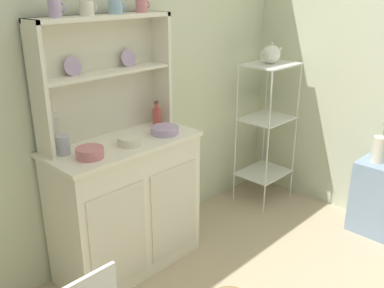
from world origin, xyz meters
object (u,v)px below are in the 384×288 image
object	(u,v)px
jam_bottle	(157,116)
bowl_mixing_large	(90,153)
hutch_cabinet	(127,205)
bakers_rack	(267,119)
hutch_shelf_unit	(102,69)
flower_vase	(380,148)
porcelain_teapot	(271,54)
cup_lilac_0	(55,9)
utensil_jar	(63,144)

from	to	relation	value
jam_bottle	bowl_mixing_large	bearing A→B (deg)	-165.87
hutch_cabinet	bakers_rack	xyz separation A→B (m)	(1.42, -0.08, 0.28)
hutch_cabinet	bowl_mixing_large	distance (m)	0.54
hutch_shelf_unit	bowl_mixing_large	world-z (taller)	hutch_shelf_unit
flower_vase	hutch_shelf_unit	bearing A→B (deg)	144.36
bowl_mixing_large	flower_vase	world-z (taller)	bowl_mixing_large
porcelain_teapot	jam_bottle	bearing A→B (deg)	170.94
jam_bottle	porcelain_teapot	world-z (taller)	porcelain_teapot
hutch_cabinet	hutch_shelf_unit	xyz separation A→B (m)	(0.00, 0.16, 0.86)
hutch_shelf_unit	cup_lilac_0	xyz separation A→B (m)	(-0.29, -0.04, 0.36)
bakers_rack	utensil_jar	xyz separation A→B (m)	(-1.77, 0.16, 0.21)
porcelain_teapot	flower_vase	distance (m)	1.08
hutch_cabinet	porcelain_teapot	xyz separation A→B (m)	(1.41, -0.08, 0.81)
hutch_cabinet	bakers_rack	bearing A→B (deg)	-3.35
hutch_shelf_unit	porcelain_teapot	world-z (taller)	hutch_shelf_unit
jam_bottle	porcelain_teapot	distance (m)	1.12
jam_bottle	utensil_jar	bearing A→B (deg)	-179.37
utensil_jar	flower_vase	size ratio (longest dim) A/B	0.74
utensil_jar	flower_vase	xyz separation A→B (m)	(1.93, -1.04, -0.28)
hutch_cabinet	utensil_jar	world-z (taller)	utensil_jar
cup_lilac_0	porcelain_teapot	bearing A→B (deg)	-6.87
cup_lilac_0	porcelain_teapot	size ratio (longest dim) A/B	0.37
hutch_cabinet	cup_lilac_0	world-z (taller)	cup_lilac_0
hutch_shelf_unit	porcelain_teapot	distance (m)	1.44
utensil_jar	porcelain_teapot	size ratio (longest dim) A/B	1.07
bakers_rack	porcelain_teapot	xyz separation A→B (m)	(-0.00, -0.00, 0.53)
cup_lilac_0	porcelain_teapot	xyz separation A→B (m)	(1.70, -0.21, -0.40)
hutch_shelf_unit	flower_vase	world-z (taller)	hutch_shelf_unit
cup_lilac_0	jam_bottle	distance (m)	0.96
hutch_cabinet	flower_vase	size ratio (longest dim) A/B	2.80
hutch_cabinet	utensil_jar	size ratio (longest dim) A/B	3.79
hutch_shelf_unit	bakers_rack	size ratio (longest dim) A/B	0.75
hutch_cabinet	flower_vase	distance (m)	1.86
hutch_cabinet	jam_bottle	bearing A→B (deg)	13.69
cup_lilac_0	bowl_mixing_large	xyz separation A→B (m)	(0.01, -0.20, -0.75)
bakers_rack	utensil_jar	world-z (taller)	bakers_rack
porcelain_teapot	flower_vase	size ratio (longest dim) A/B	0.69
utensil_jar	hutch_cabinet	bearing A→B (deg)	-12.48
porcelain_teapot	bakers_rack	bearing A→B (deg)	0.00
bowl_mixing_large	jam_bottle	world-z (taller)	jam_bottle
utensil_jar	bowl_mixing_large	bearing A→B (deg)	-63.69
jam_bottle	porcelain_teapot	size ratio (longest dim) A/B	0.72
hutch_shelf_unit	utensil_jar	world-z (taller)	hutch_shelf_unit
hutch_cabinet	bowl_mixing_large	bearing A→B (deg)	-165.32
hutch_cabinet	cup_lilac_0	size ratio (longest dim) A/B	11.01
porcelain_teapot	flower_vase	world-z (taller)	porcelain_teapot
bowl_mixing_large	jam_bottle	bearing A→B (deg)	14.13
bakers_rack	jam_bottle	size ratio (longest dim) A/B	7.01
hutch_cabinet	bowl_mixing_large	xyz separation A→B (m)	(-0.28, -0.07, 0.46)
hutch_shelf_unit	utensil_jar	xyz separation A→B (m)	(-0.35, -0.08, -0.37)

